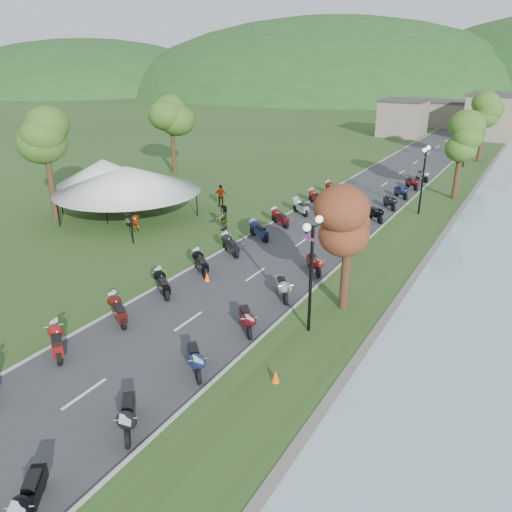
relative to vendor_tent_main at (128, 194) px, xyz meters
The scene contains 11 objects.
road 19.12m from the vendor_tent_main, 48.38° to the left, with size 7.00×120.00×0.02m, color #37373A.
far_building 60.17m from the vendor_tent_main, 79.82° to the left, with size 18.00×16.00×5.00m, color gray.
moto_row_left 12.90m from the vendor_tent_main, 39.67° to the right, with size 2.60×46.75×1.10m, color #331411, non-canonical shape.
moto_row_right 15.42m from the vendor_tent_main, ahead, with size 2.60×45.70×1.10m, color #331411, non-canonical shape.
vendor_tent_main is the anchor object (origin of this frame).
vendor_tent_side 3.45m from the vendor_tent_main, 163.04° to the left, with size 4.65×4.65×4.00m, color silver, non-canonical shape.
tree_park_left 6.26m from the vendor_tent_main, 152.57° to the right, with size 3.62×3.62×10.07m, color #437323, non-canonical shape.
tree_lakeside 18.91m from the vendor_tent_main, 15.44° to the right, with size 2.44×2.44×6.78m, color #437323, non-canonical shape.
pedestrian_a 3.27m from the vendor_tent_main, 38.57° to the right, with size 0.61×0.44×1.66m, color slate.
pedestrian_b 2.28m from the vendor_tent_main, 53.16° to the right, with size 0.74×0.41×1.53m, color slate.
pedestrian_c 4.18m from the vendor_tent_main, 95.82° to the left, with size 1.20×0.50×1.86m, color slate.
Camera 1 is at (12.51, 0.48, 11.06)m, focal length 35.00 mm.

